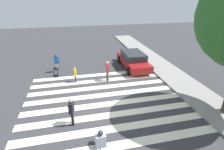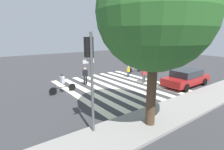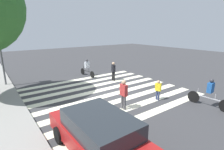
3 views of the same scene
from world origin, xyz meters
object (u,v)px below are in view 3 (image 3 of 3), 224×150
Objects in this scene: pedestrian_child_with_backpack at (124,93)px; pedestrian_adult_blue_shirt at (158,89)px; cyclist_far_lane at (87,67)px; cyclist_mid_street at (210,92)px; traffic_light at (2,44)px; car_parked_far_curb at (100,135)px; pedestrian_adult_yellow_jacket at (113,70)px.

pedestrian_adult_blue_shirt is at bearing -92.96° from pedestrian_child_with_backpack.
pedestrian_child_with_backpack is at bearing 67.44° from pedestrian_adult_blue_shirt.
cyclist_far_lane is (7.19, -1.71, -0.06)m from pedestrian_child_with_backpack.
cyclist_far_lane is at bearing 9.61° from cyclist_mid_street.
traffic_light reaches higher than car_parked_far_curb.
pedestrian_adult_yellow_jacket is at bearing -27.90° from pedestrian_child_with_backpack.
cyclist_mid_street is (-2.31, -1.45, 0.17)m from pedestrian_adult_blue_shirt.
car_parked_far_curb is (-9.43, 4.59, -0.12)m from cyclist_far_lane.
traffic_light is at bearing 23.00° from pedestrian_adult_blue_shirt.
traffic_light reaches higher than pedestrian_child_with_backpack.
pedestrian_adult_yellow_jacket is at bearing -40.04° from car_parked_far_curb.
cyclist_far_lane is at bearing -10.27° from pedestrian_child_with_backpack.
pedestrian_child_with_backpack is 3.66m from car_parked_far_curb.
pedestrian_child_with_backpack reaches higher than pedestrian_adult_blue_shirt.
cyclist_far_lane is at bearing 37.62° from pedestrian_adult_yellow_jacket.
traffic_light is 2.89× the size of pedestrian_adult_yellow_jacket.
pedestrian_child_with_backpack is at bearing -52.70° from car_parked_far_curb.
traffic_light is 9.64m from pedestrian_child_with_backpack.
pedestrian_adult_blue_shirt is 0.26× the size of car_parked_far_curb.
traffic_light is 8.44m from pedestrian_adult_yellow_jacket.
pedestrian_child_with_backpack is 5.43m from pedestrian_adult_yellow_jacket.
pedestrian_child_with_backpack is at bearing -151.19° from traffic_light.
cyclist_far_lane is at bearing -99.30° from traffic_light.
car_parked_far_curb is (-1.98, 5.36, 0.04)m from pedestrian_adult_blue_shirt.
cyclist_mid_street reaches higher than car_parked_far_curb.
traffic_light is at bearing 8.29° from car_parked_far_curb.
traffic_light is 2.07× the size of cyclist_far_lane.
traffic_light reaches higher than pedestrian_adult_blue_shirt.
pedestrian_adult_yellow_jacket is at bearing -20.21° from pedestrian_adult_blue_shirt.
car_parked_far_curb is at bearing -171.13° from traffic_light.
cyclist_far_lane is (7.45, 0.77, 0.16)m from pedestrian_adult_blue_shirt.
cyclist_mid_street reaches higher than cyclist_far_lane.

